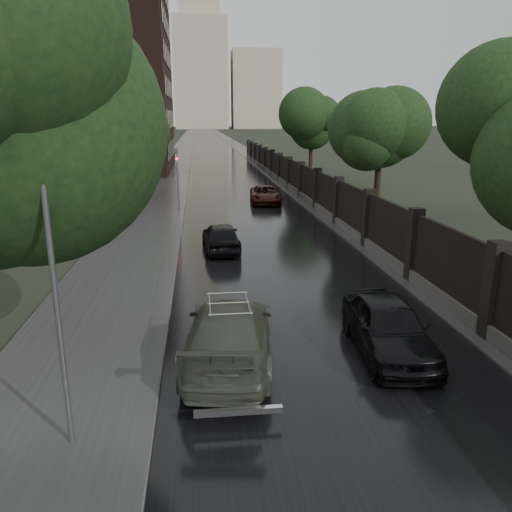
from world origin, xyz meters
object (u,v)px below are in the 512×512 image
Objects in this scene: traffic_light at (177,174)px; car_right_far at (265,195)px; hatchback_left at (221,237)px; tree_left_far at (125,126)px; car_right_near at (388,326)px; volga_sedan at (229,333)px; tree_right_b at (381,133)px; lamp_post at (57,309)px; tree_right_c at (312,127)px.

traffic_light is 0.91× the size of car_right_far.
traffic_light is at bearing -79.95° from hatchback_left.
tree_left_far is 1.78× the size of car_right_near.
volga_sedan is 1.15× the size of car_right_far.
tree_left_far is 26.47m from volga_sedan.
lamp_post is (-12.90, -20.50, -2.28)m from tree_right_b.
volga_sedan is 3.98m from car_right_near.
tree_right_b reaches higher than hatchback_left.
car_right_near is at bearing -86.34° from car_right_far.
tree_left_far is 16.70m from hatchback_left.
tree_right_c is 37.06m from volga_sedan.
tree_right_b is 20.51m from volga_sedan.
car_right_near is at bearing -108.68° from tree_right_b.
traffic_light is 6.79m from car_right_far.
hatchback_left is at bearing 76.30° from lamp_post.
traffic_light is 20.62m from volga_sedan.
tree_left_far is at bearing 126.47° from traffic_light.
tree_left_far is at bearing 113.61° from car_right_near.
lamp_post is at bearing -84.79° from tree_left_far.
hatchback_left is at bearing -68.40° from tree_left_far.
traffic_light reaches higher than volga_sedan.
tree_right_b is 1.68× the size of car_right_near.
tree_right_b reaches higher than volga_sedan.
lamp_post is 7.88m from car_right_near.
lamp_post reaches higher than car_right_far.
tree_right_c is at bearing -98.57° from volga_sedan.
lamp_post is (2.60, -28.50, -2.57)m from tree_left_far.
lamp_post is 27.33m from car_right_far.
lamp_post is 23.52m from traffic_light.
volga_sedan reaches higher than car_right_far.
lamp_post is at bearing -153.53° from car_right_near.
tree_right_b is at bearing -27.30° from tree_left_far.
tree_right_c is 1.37× the size of lamp_post.
tree_left_far reaches higher than car_right_far.
car_right_near is 23.29m from car_right_far.
tree_right_b is 1.37× the size of lamp_post.
lamp_post is at bearing -101.23° from car_right_far.
car_right_far is at bearing -108.63° from hatchback_left.
tree_right_c is at bearing 90.00° from tree_right_b.
tree_left_far reaches higher than volga_sedan.
tree_right_c is (15.50, 10.00, -0.29)m from tree_left_far.
car_right_far is (-5.90, 5.84, -4.34)m from tree_right_b.
tree_right_b is at bearing -41.05° from car_right_far.
tree_right_c is 27.05m from hatchback_left.
car_right_near is at bearing -69.34° from tree_left_far.
hatchback_left is 0.92× the size of car_right_near.
car_right_far is (7.00, 26.34, -2.06)m from lamp_post.
tree_left_far is 1.85× the size of traffic_light.
lamp_post is 14.12m from hatchback_left.
volga_sedan is at bearing 45.12° from lamp_post.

